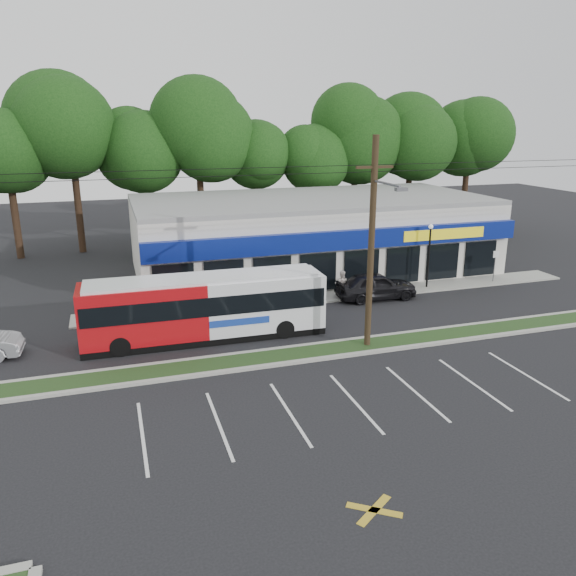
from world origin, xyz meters
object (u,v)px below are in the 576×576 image
at_px(lamp_post, 429,249).
at_px(car_dark, 376,286).
at_px(metrobus, 205,306).
at_px(pedestrian_a, 303,293).
at_px(utility_pole, 369,238).
at_px(sign_post, 495,261).
at_px(pedestrian_b, 342,285).

relative_size(lamp_post, car_dark, 0.86).
bearing_deg(metrobus, pedestrian_a, 27.49).
bearing_deg(metrobus, utility_pole, -25.61).
distance_m(utility_pole, pedestrian_a, 8.12).
xyz_separation_m(metrobus, pedestrian_a, (6.28, 3.12, -0.81)).
relative_size(sign_post, pedestrian_a, 1.24).
height_order(car_dark, pedestrian_b, pedestrian_b).
height_order(utility_pole, pedestrian_a, utility_pole).
xyz_separation_m(utility_pole, car_dark, (3.96, 6.84, -4.57)).
bearing_deg(sign_post, utility_pole, -149.85).
height_order(pedestrian_a, pedestrian_b, pedestrian_a).
xyz_separation_m(car_dark, pedestrian_b, (-1.98, 0.73, 0.04)).
height_order(utility_pole, car_dark, utility_pole).
distance_m(sign_post, car_dark, 9.27).
bearing_deg(utility_pole, metrobus, 153.32).
xyz_separation_m(metrobus, pedestrian_b, (9.10, 4.00, -0.83)).
height_order(lamp_post, pedestrian_a, lamp_post).
bearing_deg(pedestrian_a, pedestrian_b, 160.97).
height_order(lamp_post, sign_post, lamp_post).
height_order(sign_post, pedestrian_b, sign_post).
height_order(sign_post, metrobus, metrobus).
relative_size(utility_pole, car_dark, 10.07).
distance_m(lamp_post, pedestrian_a, 9.25).
relative_size(lamp_post, pedestrian_b, 2.41).
xyz_separation_m(utility_pole, pedestrian_b, (1.99, 7.57, -4.53)).
distance_m(lamp_post, metrobus, 15.90).
relative_size(metrobus, car_dark, 2.43).
relative_size(utility_pole, pedestrian_a, 27.82).
xyz_separation_m(pedestrian_a, pedestrian_b, (2.82, 0.88, -0.02)).
distance_m(utility_pole, car_dark, 9.13).
height_order(utility_pole, sign_post, utility_pole).
distance_m(pedestrian_a, pedestrian_b, 2.95).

